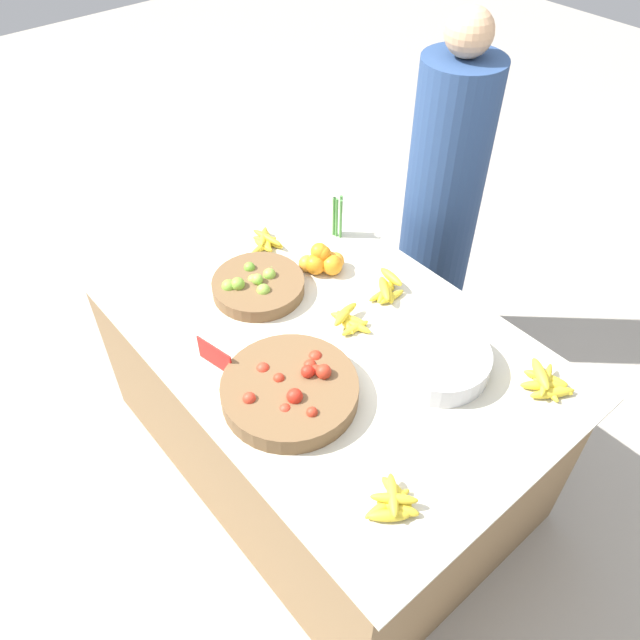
{
  "coord_description": "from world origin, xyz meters",
  "views": [
    {
      "loc": [
        1.21,
        -1.02,
        2.39
      ],
      "look_at": [
        0.0,
        0.0,
        0.84
      ],
      "focal_mm": 35.0,
      "sensor_mm": 36.0,
      "label": 1
    }
  ],
  "objects_px": {
    "price_sign": "(215,356)",
    "vendor_person": "(440,216)",
    "lime_bowl": "(258,285)",
    "metal_bowl": "(438,360)",
    "tomato_basket": "(291,390)"
  },
  "relations": [
    {
      "from": "metal_bowl",
      "to": "vendor_person",
      "type": "bearing_deg",
      "value": 131.09
    },
    {
      "from": "tomato_basket",
      "to": "price_sign",
      "type": "height_order",
      "value": "tomato_basket"
    },
    {
      "from": "lime_bowl",
      "to": "price_sign",
      "type": "relative_size",
      "value": 2.29
    },
    {
      "from": "lime_bowl",
      "to": "vendor_person",
      "type": "relative_size",
      "value": 0.21
    },
    {
      "from": "lime_bowl",
      "to": "tomato_basket",
      "type": "xyz_separation_m",
      "value": [
        0.49,
        -0.23,
        0.01
      ]
    },
    {
      "from": "price_sign",
      "to": "vendor_person",
      "type": "bearing_deg",
      "value": 84.14
    },
    {
      "from": "price_sign",
      "to": "vendor_person",
      "type": "xyz_separation_m",
      "value": [
        -0.13,
        1.28,
        -0.07
      ]
    },
    {
      "from": "metal_bowl",
      "to": "price_sign",
      "type": "relative_size",
      "value": 2.27
    },
    {
      "from": "vendor_person",
      "to": "tomato_basket",
      "type": "bearing_deg",
      "value": -71.16
    },
    {
      "from": "vendor_person",
      "to": "price_sign",
      "type": "bearing_deg",
      "value": -84.31
    },
    {
      "from": "lime_bowl",
      "to": "vendor_person",
      "type": "height_order",
      "value": "vendor_person"
    },
    {
      "from": "metal_bowl",
      "to": "tomato_basket",
      "type": "bearing_deg",
      "value": -115.72
    },
    {
      "from": "price_sign",
      "to": "metal_bowl",
      "type": "bearing_deg",
      "value": 37.63
    },
    {
      "from": "metal_bowl",
      "to": "vendor_person",
      "type": "height_order",
      "value": "vendor_person"
    },
    {
      "from": "lime_bowl",
      "to": "price_sign",
      "type": "xyz_separation_m",
      "value": [
        0.22,
        -0.34,
        0.02
      ]
    }
  ]
}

